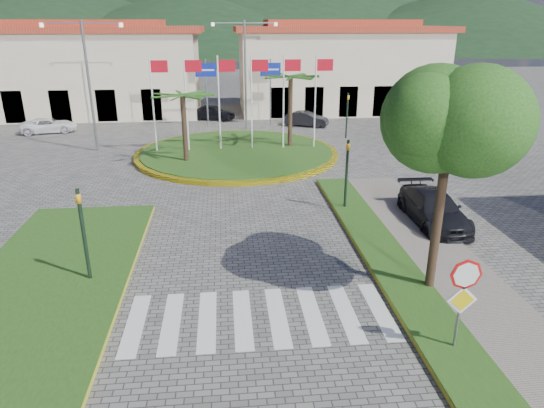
{
  "coord_description": "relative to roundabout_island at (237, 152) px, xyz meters",
  "views": [
    {
      "loc": [
        -0.73,
        -7.76,
        7.92
      ],
      "look_at": [
        0.84,
        8.0,
        1.93
      ],
      "focal_mm": 32.0,
      "sensor_mm": 36.0,
      "label": 1
    }
  ],
  "objects": [
    {
      "name": "building_right",
      "position": [
        10.0,
        16.0,
        3.73
      ],
      "size": [
        19.08,
        9.54,
        8.05
      ],
      "color": "beige",
      "rests_on": "ground"
    },
    {
      "name": "building_left",
      "position": [
        -14.0,
        16.0,
        3.73
      ],
      "size": [
        23.32,
        9.54,
        8.05
      ],
      "color": "beige",
      "rests_on": "ground"
    },
    {
      "name": "roundabout_island",
      "position": [
        0.0,
        0.0,
        0.0
      ],
      "size": [
        12.7,
        12.7,
        6.0
      ],
      "color": "yellow",
      "rests_on": "ground"
    },
    {
      "name": "car_dark_b",
      "position": [
        5.81,
        8.44,
        0.4
      ],
      "size": [
        3.71,
        2.48,
        1.16
      ],
      "primitive_type": "imported",
      "rotation": [
        0.0,
        0.0,
        1.17
      ],
      "color": "black",
      "rests_on": "ground"
    },
    {
      "name": "hill_near_back",
      "position": [
        -10.0,
        108.0,
        7.83
      ],
      "size": [
        110.0,
        110.0,
        16.0
      ],
      "primitive_type": "cone",
      "color": "black",
      "rests_on": "ground"
    },
    {
      "name": "traffic_light_right",
      "position": [
        4.5,
        -10.0,
        1.77
      ],
      "size": [
        0.15,
        0.18,
        3.2
      ],
      "color": "black",
      "rests_on": "ground"
    },
    {
      "name": "deciduous_tree",
      "position": [
        5.5,
        -17.0,
        5.0
      ],
      "size": [
        3.6,
        3.6,
        6.8
      ],
      "color": "black",
      "rests_on": "ground"
    },
    {
      "name": "traffic_light_left",
      "position": [
        -5.2,
        -15.5,
        1.77
      ],
      "size": [
        0.15,
        0.18,
        3.2
      ],
      "color": "black",
      "rests_on": "ground"
    },
    {
      "name": "direction_sign_east",
      "position": [
        3.0,
        8.97,
        3.36
      ],
      "size": [
        1.6,
        0.14,
        5.2
      ],
      "color": "slate",
      "rests_on": "ground"
    },
    {
      "name": "hill_far_west",
      "position": [
        -55.0,
        118.0,
        10.83
      ],
      "size": [
        140.0,
        140.0,
        22.0
      ],
      "primitive_type": "cone",
      "color": "black",
      "rests_on": "ground"
    },
    {
      "name": "direction_sign_west",
      "position": [
        -2.0,
        8.97,
        3.36
      ],
      "size": [
        1.6,
        0.14,
        5.2
      ],
      "color": "slate",
      "rests_on": "ground"
    },
    {
      "name": "car_dark_a",
      "position": [
        -1.66,
        11.92,
        0.47
      ],
      "size": [
        4.06,
        2.8,
        1.28
      ],
      "primitive_type": "imported",
      "rotation": [
        0.0,
        0.0,
        1.19
      ],
      "color": "black",
      "rests_on": "ground"
    },
    {
      "name": "car_side_right",
      "position": [
        7.75,
        -11.89,
        0.5
      ],
      "size": [
        1.89,
        4.62,
        1.34
      ],
      "primitive_type": "imported",
      "rotation": [
        0.0,
        0.0,
        -0.0
      ],
      "color": "black",
      "rests_on": "ground"
    },
    {
      "name": "median_left",
      "position": [
        -6.5,
        -16.0,
        -0.08
      ],
      "size": [
        5.0,
        14.0,
        0.18
      ],
      "primitive_type": "cube",
      "color": "#264D16",
      "rests_on": "ground"
    },
    {
      "name": "street_lamp_west",
      "position": [
        -9.0,
        2.0,
        4.32
      ],
      "size": [
        4.8,
        0.16,
        8.0
      ],
      "color": "slate",
      "rests_on": "ground"
    },
    {
      "name": "street_lamp_centre",
      "position": [
        1.0,
        8.0,
        4.32
      ],
      "size": [
        4.8,
        0.16,
        8.0
      ],
      "color": "slate",
      "rests_on": "ground"
    },
    {
      "name": "stop_sign",
      "position": [
        4.9,
        -20.04,
        1.62
      ],
      "size": [
        0.8,
        0.11,
        2.65
      ],
      "color": "slate",
      "rests_on": "ground"
    },
    {
      "name": "verge_right",
      "position": [
        4.8,
        -20.0,
        -0.08
      ],
      "size": [
        1.6,
        28.0,
        0.18
      ],
      "primitive_type": "cube",
      "color": "#264D16",
      "rests_on": "ground"
    },
    {
      "name": "crosswalk",
      "position": [
        -0.0,
        -18.0,
        -0.17
      ],
      "size": [
        8.0,
        3.0,
        0.01
      ],
      "primitive_type": "cube",
      "color": "silver",
      "rests_on": "ground"
    },
    {
      "name": "white_van",
      "position": [
        -13.93,
        8.0,
        0.38
      ],
      "size": [
        4.3,
        2.76,
        1.1
      ],
      "primitive_type": "imported",
      "rotation": [
        0.0,
        0.0,
        1.82
      ],
      "color": "white",
      "rests_on": "ground"
    },
    {
      "name": "hill_far_east",
      "position": [
        70.0,
        113.0,
        8.83
      ],
      "size": [
        120.0,
        120.0,
        18.0
      ],
      "primitive_type": "cone",
      "color": "black",
      "rests_on": "ground"
    },
    {
      "name": "traffic_light_far",
      "position": [
        8.0,
        4.0,
        1.77
      ],
      "size": [
        0.18,
        0.15,
        3.2
      ],
      "color": "black",
      "rests_on": "ground"
    },
    {
      "name": "sidewalk_right",
      "position": [
        6.0,
        -20.0,
        -0.1
      ],
      "size": [
        4.0,
        28.0,
        0.15
      ],
      "primitive_type": "cube",
      "color": "gray",
      "rests_on": "ground"
    }
  ]
}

